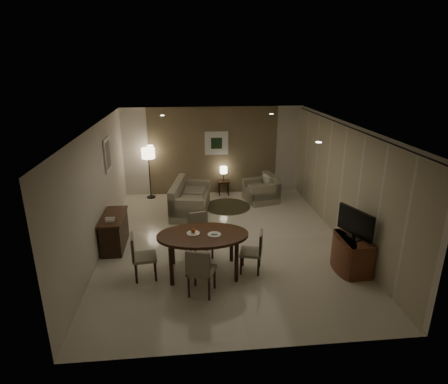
{
  "coord_description": "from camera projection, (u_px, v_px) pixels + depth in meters",
  "views": [
    {
      "loc": [
        -0.82,
        -7.82,
        3.97
      ],
      "look_at": [
        0.0,
        0.2,
        1.15
      ],
      "focal_mm": 30.0,
      "sensor_mm": 36.0,
      "label": 1
    }
  ],
  "objects": [
    {
      "name": "room_shell",
      "position": [
        223.0,
        181.0,
        8.67
      ],
      "size": [
        5.5,
        7.0,
        2.7
      ],
      "color": "beige",
      "rests_on": "ground"
    },
    {
      "name": "taupe_accent",
      "position": [
        213.0,
        151.0,
        11.56
      ],
      "size": [
        3.96,
        0.03,
        2.7
      ],
      "primitive_type": "cube",
      "color": "#77664A",
      "rests_on": "wall_back"
    },
    {
      "name": "curtain_wall",
      "position": [
        341.0,
        184.0,
        8.56
      ],
      "size": [
        0.08,
        6.7,
        2.58
      ],
      "primitive_type": null,
      "color": "#BBB092",
      "rests_on": "wall_right"
    },
    {
      "name": "curtain_rod",
      "position": [
        348.0,
        126.0,
        8.12
      ],
      "size": [
        0.03,
        6.8,
        0.03
      ],
      "primitive_type": "cylinder",
      "rotation": [
        1.57,
        0.0,
        0.0
      ],
      "color": "black",
      "rests_on": "wall_right"
    },
    {
      "name": "art_back_frame",
      "position": [
        216.0,
        143.0,
        11.47
      ],
      "size": [
        0.72,
        0.03,
        0.72
      ],
      "primitive_type": "cube",
      "color": "silver",
      "rests_on": "wall_back"
    },
    {
      "name": "art_back_canvas",
      "position": [
        217.0,
        143.0,
        11.45
      ],
      "size": [
        0.34,
        0.01,
        0.34
      ],
      "primitive_type": "cube",
      "color": "black",
      "rests_on": "wall_back"
    },
    {
      "name": "art_left_frame",
      "position": [
        107.0,
        155.0,
        8.99
      ],
      "size": [
        0.03,
        0.6,
        0.8
      ],
      "primitive_type": "cube",
      "color": "silver",
      "rests_on": "wall_left"
    },
    {
      "name": "art_left_canvas",
      "position": [
        108.0,
        155.0,
        8.99
      ],
      "size": [
        0.01,
        0.46,
        0.64
      ],
      "primitive_type": "cube",
      "color": "gray",
      "rests_on": "wall_left"
    },
    {
      "name": "downlight_nl",
      "position": [
        150.0,
        146.0,
        6.02
      ],
      "size": [
        0.1,
        0.1,
        0.01
      ],
      "primitive_type": "cylinder",
      "color": "white",
      "rests_on": "ceiling"
    },
    {
      "name": "downlight_nr",
      "position": [
        319.0,
        142.0,
        6.29
      ],
      "size": [
        0.1,
        0.1,
        0.01
      ],
      "primitive_type": "cylinder",
      "color": "white",
      "rests_on": "ceiling"
    },
    {
      "name": "downlight_fl",
      "position": [
        162.0,
        115.0,
        9.4
      ],
      "size": [
        0.1,
        0.1,
        0.01
      ],
      "primitive_type": "cylinder",
      "color": "white",
      "rests_on": "ceiling"
    },
    {
      "name": "downlight_fr",
      "position": [
        271.0,
        114.0,
        9.67
      ],
      "size": [
        0.1,
        0.1,
        0.01
      ],
      "primitive_type": "cylinder",
      "color": "white",
      "rests_on": "ceiling"
    },
    {
      "name": "console_desk",
      "position": [
        114.0,
        231.0,
        8.37
      ],
      "size": [
        0.48,
        1.2,
        0.75
      ],
      "primitive_type": null,
      "color": "#4B2E18",
      "rests_on": "floor"
    },
    {
      "name": "telephone",
      "position": [
        110.0,
        219.0,
        7.95
      ],
      "size": [
        0.2,
        0.14,
        0.09
      ],
      "primitive_type": null,
      "color": "white",
      "rests_on": "console_desk"
    },
    {
      "name": "tv_cabinet",
      "position": [
        352.0,
        254.0,
        7.44
      ],
      "size": [
        0.48,
        0.9,
        0.7
      ],
      "primitive_type": null,
      "color": "brown",
      "rests_on": "floor"
    },
    {
      "name": "flat_tv",
      "position": [
        355.0,
        223.0,
        7.22
      ],
      "size": [
        0.36,
        0.85,
        0.6
      ],
      "primitive_type": null,
      "rotation": [
        0.0,
        0.0,
        0.35
      ],
      "color": "black",
      "rests_on": "tv_cabinet"
    },
    {
      "name": "dining_table",
      "position": [
        203.0,
        253.0,
        7.32
      ],
      "size": [
        1.77,
        1.11,
        0.83
      ],
      "primitive_type": null,
      "color": "#4B2E18",
      "rests_on": "floor"
    },
    {
      "name": "chair_near",
      "position": [
        202.0,
        270.0,
        6.64
      ],
      "size": [
        0.57,
        0.57,
        0.93
      ],
      "primitive_type": null,
      "rotation": [
        0.0,
        0.0,
        2.81
      ],
      "color": "gray",
      "rests_on": "floor"
    },
    {
      "name": "chair_far",
      "position": [
        201.0,
        236.0,
        7.94
      ],
      "size": [
        0.55,
        0.55,
        0.93
      ],
      "primitive_type": null,
      "rotation": [
        0.0,
        0.0,
        0.25
      ],
      "color": "gray",
      "rests_on": "floor"
    },
    {
      "name": "chair_left",
      "position": [
        145.0,
        256.0,
        7.14
      ],
      "size": [
        0.49,
        0.49,
        0.9
      ],
      "primitive_type": null,
      "rotation": [
        0.0,
        0.0,
        1.7
      ],
      "color": "gray",
      "rests_on": "floor"
    },
    {
      "name": "chair_right",
      "position": [
        251.0,
        252.0,
        7.38
      ],
      "size": [
        0.5,
        0.5,
        0.85
      ],
      "primitive_type": null,
      "rotation": [
        0.0,
        0.0,
        -1.83
      ],
      "color": "gray",
      "rests_on": "floor"
    },
    {
      "name": "plate_a",
      "position": [
        193.0,
        233.0,
        7.21
      ],
      "size": [
        0.26,
        0.26,
        0.02
      ],
      "primitive_type": "cylinder",
      "color": "white",
      "rests_on": "dining_table"
    },
    {
      "name": "plate_b",
      "position": [
        214.0,
        235.0,
        7.16
      ],
      "size": [
        0.26,
        0.26,
        0.02
      ],
      "primitive_type": "cylinder",
      "color": "white",
      "rests_on": "dining_table"
    },
    {
      "name": "fruit_apple",
      "position": [
        193.0,
        231.0,
        7.2
      ],
      "size": [
        0.09,
        0.09,
        0.09
      ],
      "primitive_type": "sphere",
      "color": "#AC4313",
      "rests_on": "plate_a"
    },
    {
      "name": "napkin",
      "position": [
        214.0,
        233.0,
        7.15
      ],
      "size": [
        0.12,
        0.08,
        0.03
      ],
      "primitive_type": "cube",
      "color": "white",
      "rests_on": "plate_b"
    },
    {
      "name": "round_rug",
      "position": [
        227.0,
        206.0,
        10.81
      ],
      "size": [
        1.33,
        1.33,
        0.01
      ],
      "primitive_type": "cylinder",
      "color": "#38341F",
      "rests_on": "floor"
    },
    {
      "name": "sofa",
      "position": [
        190.0,
        197.0,
        10.32
      ],
      "size": [
        1.93,
        1.18,
        0.85
      ],
      "primitive_type": null,
      "rotation": [
        0.0,
        0.0,
        1.41
      ],
      "color": "gray",
      "rests_on": "floor"
    },
    {
      "name": "armchair",
      "position": [
        261.0,
        188.0,
        11.11
      ],
      "size": [
        1.05,
        1.08,
        0.8
      ],
      "primitive_type": null,
      "rotation": [
        0.0,
        0.0,
        -1.32
      ],
      "color": "gray",
      "rests_on": "floor"
    },
    {
      "name": "side_table",
      "position": [
        224.0,
        188.0,
        11.74
      ],
      "size": [
        0.35,
        0.35,
        0.45
      ],
      "primitive_type": null,
      "color": "#322010",
      "rests_on": "floor"
    },
    {
      "name": "table_lamp",
      "position": [
        224.0,
        173.0,
        11.58
      ],
      "size": [
        0.22,
        0.22,
        0.5
      ],
      "primitive_type": null,
      "color": "#FFEAC1",
      "rests_on": "side_table"
    },
    {
      "name": "floor_lamp",
      "position": [
        150.0,
        173.0,
        11.29
      ],
      "size": [
        0.39,
        0.39,
        1.54
      ],
      "primitive_type": null,
      "color": "#FFE5B7",
      "rests_on": "floor"
    }
  ]
}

